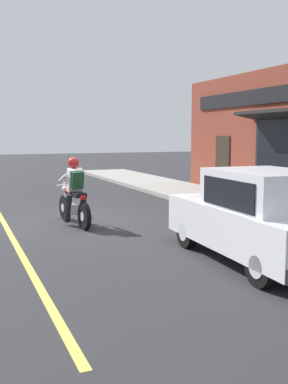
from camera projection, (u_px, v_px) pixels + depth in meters
name	position (u px, v px, depth m)	size (l,w,h in m)	color
ground_plane	(82.00, 222.00, 11.09)	(80.00, 80.00, 0.00)	#2B2B2D
sidewalk_curb	(197.00, 194.00, 15.72)	(2.60, 22.00, 0.14)	#9E9B93
storefront_building	(285.00, 136.00, 13.65)	(1.25, 10.85, 4.20)	brown
motorcycle_with_rider	(74.00, 197.00, 10.70)	(0.60, 2.02, 1.62)	black
car_hatchback	(259.00, 217.00, 7.57)	(1.80, 3.85, 1.57)	black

